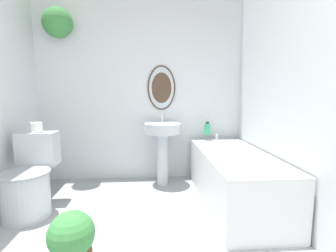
# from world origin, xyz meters

# --- Properties ---
(wall_back) EXTENTS (2.75, 0.35, 2.40)m
(wall_back) POSITION_xyz_m (-0.09, 2.74, 1.28)
(wall_back) COLOR silver
(wall_back) RESTS_ON ground_plane
(wall_right) EXTENTS (0.06, 2.85, 2.40)m
(wall_right) POSITION_xyz_m (1.35, 1.36, 1.20)
(wall_right) COLOR silver
(wall_right) RESTS_ON ground_plane
(toilet) EXTENTS (0.44, 0.63, 0.75)m
(toilet) POSITION_xyz_m (-1.03, 1.80, 0.31)
(toilet) COLOR silver
(toilet) RESTS_ON ground_plane
(pedestal_sink) EXTENTS (0.45, 0.45, 0.87)m
(pedestal_sink) POSITION_xyz_m (0.26, 2.46, 0.59)
(pedestal_sink) COLOR silver
(pedestal_sink) RESTS_ON ground_plane
(bathtub) EXTENTS (0.64, 1.57, 0.61)m
(bathtub) POSITION_xyz_m (0.98, 1.89, 0.28)
(bathtub) COLOR silver
(bathtub) RESTS_ON ground_plane
(shampoo_bottle) EXTENTS (0.08, 0.08, 0.16)m
(shampoo_bottle) POSITION_xyz_m (0.85, 2.57, 0.69)
(shampoo_bottle) COLOR #38B275
(shampoo_bottle) RESTS_ON bathtub
(potted_plant) EXTENTS (0.29, 0.29, 0.41)m
(potted_plant) POSITION_xyz_m (-0.39, 0.96, 0.21)
(potted_plant) COLOR #9E6042
(potted_plant) RESTS_ON ground_plane
(toilet_paper_roll) EXTENTS (0.11, 0.11, 0.10)m
(toilet_paper_roll) POSITION_xyz_m (-1.03, 2.03, 0.80)
(toilet_paper_roll) COLOR white
(toilet_paper_roll) RESTS_ON toilet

